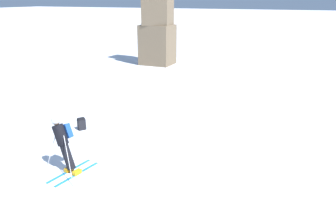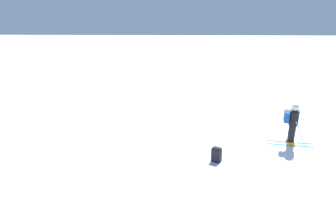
% 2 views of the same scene
% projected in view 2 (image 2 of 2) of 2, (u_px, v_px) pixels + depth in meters
% --- Properties ---
extents(ground_plane, '(300.00, 300.00, 0.00)m').
position_uv_depth(ground_plane, '(285.00, 137.00, 13.50)').
color(ground_plane, white).
extents(skier, '(1.29, 1.76, 1.79)m').
position_uv_depth(skier, '(293.00, 122.00, 12.19)').
color(skier, '#1E7AC6').
rests_on(skier, ground).
extents(spare_backpack, '(0.34, 0.37, 0.50)m').
position_uv_depth(spare_backpack, '(216.00, 155.00, 11.02)').
color(spare_backpack, black).
rests_on(spare_backpack, ground).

